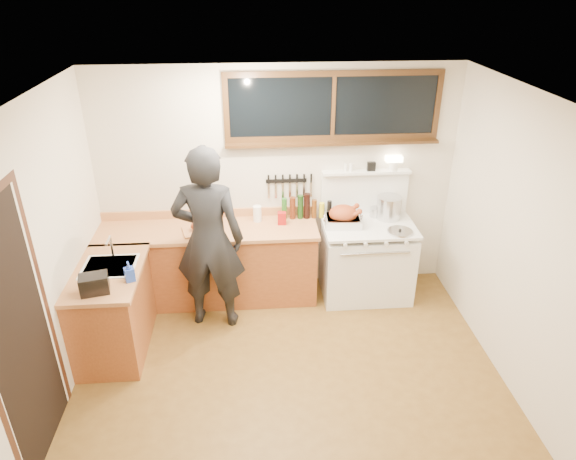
{
  "coord_description": "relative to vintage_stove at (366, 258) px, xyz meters",
  "views": [
    {
      "loc": [
        -0.3,
        -3.64,
        3.44
      ],
      "look_at": [
        0.05,
        0.85,
        1.15
      ],
      "focal_mm": 32.0,
      "sensor_mm": 36.0,
      "label": 1
    }
  ],
  "objects": [
    {
      "name": "room_shell",
      "position": [
        -1.0,
        -1.41,
        1.18
      ],
      "size": [
        4.1,
        3.6,
        2.65
      ],
      "color": "beige",
      "rests_on": "ground"
    },
    {
      "name": "roast_turkey",
      "position": [
        -0.29,
        0.01,
        0.53
      ],
      "size": [
        0.44,
        0.33,
        0.24
      ],
      "color": "silver",
      "rests_on": "vintage_stove"
    },
    {
      "name": "pitcher",
      "position": [
        -1.24,
        0.18,
        0.52
      ],
      "size": [
        0.1,
        0.1,
        0.18
      ],
      "color": "white",
      "rests_on": "counter_back"
    },
    {
      "name": "man",
      "position": [
        -1.75,
        -0.41,
        0.53
      ],
      "size": [
        0.78,
        0.57,
        1.99
      ],
      "color": "black",
      "rests_on": "ground"
    },
    {
      "name": "vintage_stove",
      "position": [
        0.0,
        0.0,
        0.0
      ],
      "size": [
        1.02,
        0.74,
        1.59
      ],
      "color": "white",
      "rests_on": "ground"
    },
    {
      "name": "counter_left",
      "position": [
        -2.7,
        -0.79,
        -0.02
      ],
      "size": [
        0.64,
        1.09,
        0.9
      ],
      "color": "brown",
      "rests_on": "ground"
    },
    {
      "name": "knife_strip",
      "position": [
        -0.88,
        0.32,
        0.84
      ],
      "size": [
        0.52,
        0.03,
        0.28
      ],
      "color": "black",
      "rests_on": "room_shell"
    },
    {
      "name": "toaster",
      "position": [
        -2.7,
        -1.14,
        0.52
      ],
      "size": [
        0.28,
        0.22,
        0.17
      ],
      "color": "black",
      "rests_on": "counter_left"
    },
    {
      "name": "counter_back",
      "position": [
        -1.8,
        0.04,
        -0.01
      ],
      "size": [
        2.44,
        0.64,
        1.0
      ],
      "color": "brown",
      "rests_on": "ground"
    },
    {
      "name": "bottle_cluster",
      "position": [
        -0.7,
        0.22,
        0.56
      ],
      "size": [
        0.57,
        0.07,
        0.3
      ],
      "color": "black",
      "rests_on": "counter_back"
    },
    {
      "name": "soap_bottle",
      "position": [
        -2.43,
        -0.97,
        0.53
      ],
      "size": [
        0.11,
        0.12,
        0.19
      ],
      "color": "blue",
      "rests_on": "counter_left"
    },
    {
      "name": "ground_plane",
      "position": [
        -1.0,
        -1.41,
        -0.48
      ],
      "size": [
        4.0,
        3.5,
        0.02
      ],
      "primitive_type": "cube",
      "color": "brown"
    },
    {
      "name": "coffee_tin",
      "position": [
        -0.97,
        0.08,
        0.5
      ],
      "size": [
        0.1,
        0.08,
        0.14
      ],
      "color": "maroon",
      "rests_on": "counter_back"
    },
    {
      "name": "left_doorway",
      "position": [
        -2.99,
        -1.96,
        0.62
      ],
      "size": [
        0.02,
        1.04,
        2.17
      ],
      "color": "black",
      "rests_on": "ground"
    },
    {
      "name": "cutting_board",
      "position": [
        -1.86,
        -0.03,
        0.48
      ],
      "size": [
        0.42,
        0.35,
        0.13
      ],
      "color": "#BF7E4C",
      "rests_on": "counter_back"
    },
    {
      "name": "saucepan",
      "position": [
        0.12,
        0.21,
        0.49
      ],
      "size": [
        0.18,
        0.27,
        0.11
      ],
      "color": "silver",
      "rests_on": "vintage_stove"
    },
    {
      "name": "sink_unit",
      "position": [
        -2.68,
        -0.71,
        0.38
      ],
      "size": [
        0.5,
        0.45,
        0.37
      ],
      "color": "white",
      "rests_on": "counter_left"
    },
    {
      "name": "pot_lid",
      "position": [
        0.29,
        -0.23,
        0.44
      ],
      "size": [
        0.31,
        0.31,
        0.04
      ],
      "color": "silver",
      "rests_on": "vintage_stove"
    },
    {
      "name": "stockpot",
      "position": [
        0.25,
        0.15,
        0.56
      ],
      "size": [
        0.29,
        0.29,
        0.26
      ],
      "color": "silver",
      "rests_on": "vintage_stove"
    },
    {
      "name": "back_window",
      "position": [
        -0.4,
        0.31,
        1.6
      ],
      "size": [
        2.32,
        0.13,
        0.77
      ],
      "color": "black",
      "rests_on": "room_shell"
    }
  ]
}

